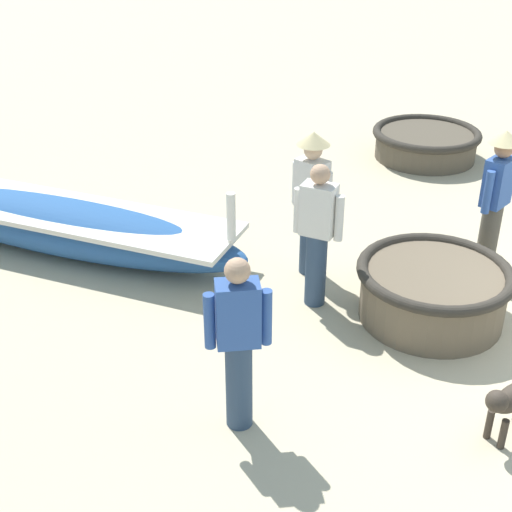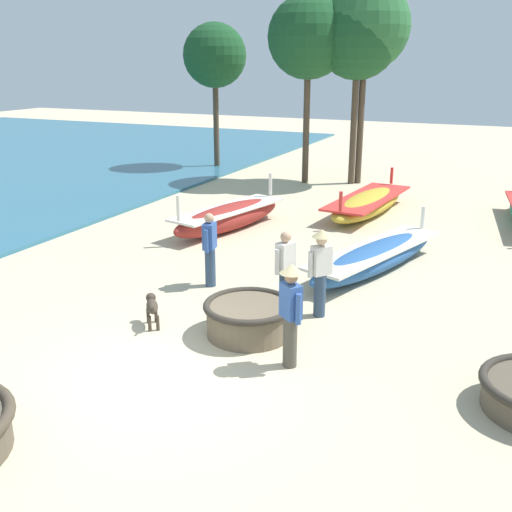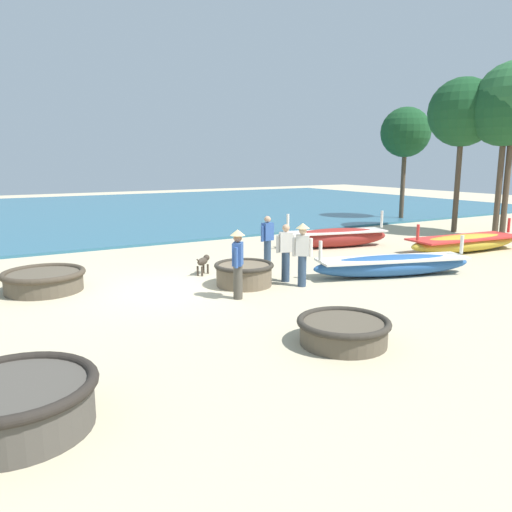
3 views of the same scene
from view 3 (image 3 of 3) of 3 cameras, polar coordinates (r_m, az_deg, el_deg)
name	(u,v)px [view 3 (image 3 of 3)]	position (r m, az deg, el deg)	size (l,w,h in m)	color
ground_plane	(170,289)	(12.96, -9.84, -3.79)	(80.00, 80.00, 0.00)	#C6B793
sea	(112,210)	(33.56, -16.10, 5.04)	(28.00, 52.00, 0.10)	#2D667F
coracle_beside_post	(44,280)	(13.65, -23.08, -2.51)	(2.03, 2.03, 0.53)	brown
coracle_weathered	(16,403)	(6.98, -25.75, -14.85)	(1.98, 1.98, 0.64)	#4C473F
coracle_far_left	(343,330)	(9.18, 9.96, -8.34)	(1.69, 1.69, 0.47)	brown
coracle_upturned	(244,273)	(13.12, -1.38, -1.99)	(1.57, 1.57, 0.60)	brown
long_boat_blue_hull	(393,265)	(14.73, 15.35, -0.97)	(2.35, 4.85, 1.09)	#285693
long_boat_white_hull	(336,237)	(19.11, 9.10, 2.14)	(1.93, 4.34, 1.32)	maroon
long_boat_ochre_hull	(465,243)	(19.53, 22.73, 1.43)	(1.77, 4.94, 1.10)	gold
fisherman_hauling	(238,259)	(11.72, -2.10, -0.40)	(0.44, 0.38, 1.67)	#4C473D
fisherman_standing_left	(267,240)	(15.38, 1.32, 1.87)	(0.28, 0.52, 1.57)	#2D425B
fisherman_crouching	(302,250)	(12.95, 5.33, 0.65)	(0.38, 0.43, 1.67)	#2D425B
fisherman_standing_right	(286,251)	(13.46, 3.42, 0.54)	(0.33, 0.50, 1.57)	#2D425B
dog	(203,262)	(14.43, -6.05, -0.66)	(0.48, 0.57, 0.55)	#3D3328
tree_leftmost	(463,113)	(24.52, 22.55, 14.88)	(2.99, 2.99, 6.81)	#4C3D2D
tree_center	(406,133)	(28.65, 16.73, 13.34)	(2.65, 2.65, 6.03)	#4C3D2D
tree_right_mid	(506,111)	(23.99, 26.66, 14.61)	(2.97, 2.97, 6.78)	#4C3D2D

